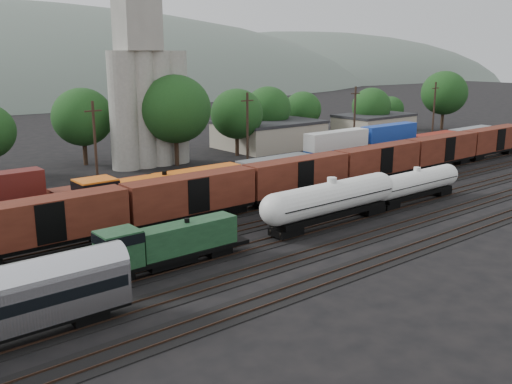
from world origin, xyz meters
TOP-DOWN VIEW (x-y plane):
  - ground at (0.00, 0.00)m, footprint 600.00×600.00m
  - tracks at (0.00, 0.00)m, footprint 180.00×33.20m
  - green_locomotive at (-18.68, -5.00)m, footprint 15.05×2.66m
  - tank_car_a at (1.63, -5.00)m, footprint 18.60×3.33m
  - tank_car_b at (16.42, -5.00)m, footprint 15.65×2.80m
  - orange_locomotive at (-12.66, 10.00)m, footprint 19.32×3.22m
  - boxcar_string at (-9.13, 5.00)m, footprint 138.20×2.90m
  - container_wall at (-3.97, 15.00)m, footprint 160.00×2.60m
  - grain_silo at (3.28, 36.00)m, footprint 13.40×5.00m
  - industrial_sheds at (6.63, 35.25)m, footprint 119.38×17.26m
  - tree_band at (-7.78, 38.11)m, footprint 169.38×22.29m
  - utility_poles at (0.00, 22.00)m, footprint 122.20×0.36m

SIDE VIEW (x-z plane):
  - ground at x=0.00m, z-range 0.00..0.00m
  - tracks at x=0.00m, z-range -0.05..0.15m
  - green_locomotive at x=-18.68m, z-range 0.30..4.29m
  - tank_car_b at x=16.42m, z-range 0.40..4.51m
  - container_wall at x=-3.97m, z-range -0.40..5.40m
  - industrial_sheds at x=6.63m, z-range 0.01..5.11m
  - orange_locomotive at x=-12.66m, z-range 0.32..5.15m
  - tank_car_a at x=1.63m, z-range 0.44..5.32m
  - boxcar_string at x=-9.13m, z-range 1.02..5.22m
  - utility_poles at x=0.00m, z-range 0.21..12.21m
  - tree_band at x=-7.78m, z-range 0.76..15.16m
  - grain_silo at x=3.28m, z-range -3.24..25.76m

